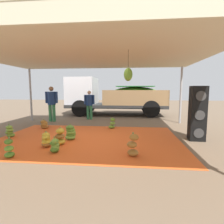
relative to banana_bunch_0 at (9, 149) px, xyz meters
The scene contains 16 objects.
ground_plane 5.05m from the banana_bunch_0, 73.13° to the left, with size 40.00×40.00×0.00m, color brown.
tarp_orange 2.35m from the banana_bunch_0, 51.29° to the left, with size 5.95×4.17×0.01m, color #E05B23.
tent_canopy 3.35m from the banana_bunch_0, 49.72° to the left, with size 8.00×7.00×2.76m.
banana_bunch_0 is the anchor object (origin of this frame).
banana_bunch_1 2.18m from the banana_bunch_0, 124.77° to the left, with size 0.37×0.35×0.46m.
banana_bunch_2 4.10m from the banana_bunch_0, 59.05° to the left, with size 0.34×0.33×0.50m.
banana_bunch_3 2.96m from the banana_bunch_0, ahead, with size 0.37×0.37×0.59m.
banana_bunch_4 1.04m from the banana_bunch_0, 27.25° to the left, with size 0.30×0.30×0.42m.
banana_bunch_5 1.40m from the banana_bunch_0, 54.86° to the left, with size 0.39×0.39×0.52m.
banana_bunch_6 1.95m from the banana_bunch_0, 61.40° to the left, with size 0.40×0.42×0.51m.
banana_bunch_8 1.01m from the banana_bunch_0, 60.44° to the left, with size 0.37×0.39×0.45m.
banana_bunch_9 3.34m from the banana_bunch_0, 102.69° to the left, with size 0.40×0.40×0.40m.
cargo_truck_main 8.15m from the banana_bunch_0, 77.74° to the left, with size 6.27×2.54×2.40m.
worker_0 5.17m from the banana_bunch_0, 102.93° to the left, with size 0.65×0.40×1.79m.
worker_1 5.90m from the banana_bunch_0, 83.94° to the left, with size 0.58×0.35×1.57m.
speaker_stack 5.43m from the banana_bunch_0, 22.40° to the left, with size 0.49×0.42×1.74m.
Camera 1 is at (1.39, -5.72, 1.61)m, focal length 29.08 mm.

